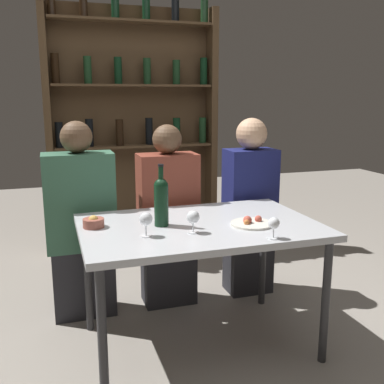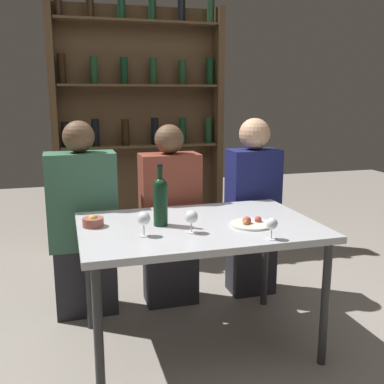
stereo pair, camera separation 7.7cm
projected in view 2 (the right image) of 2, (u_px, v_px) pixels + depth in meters
The scene contains 12 objects.
ground_plane at pixel (198, 344), 2.59m from camera, with size 10.00×10.00×0.00m, color gray.
dining_table at pixel (198, 234), 2.45m from camera, with size 1.28×0.85×0.72m.
wine_rack_wall at pixel (139, 119), 4.11m from camera, with size 1.55×0.21×2.30m.
wine_bottle at pixel (160, 199), 2.38m from camera, with size 0.08×0.08×0.33m.
wine_glass_0 at pixel (272, 225), 2.16m from camera, with size 0.06×0.06×0.11m.
wine_glass_1 at pixel (144, 219), 2.21m from camera, with size 0.07×0.07×0.12m.
wine_glass_2 at pixel (191, 218), 2.26m from camera, with size 0.07×0.07×0.12m.
food_plate_0 at pixel (251, 223), 2.41m from camera, with size 0.23×0.23×0.05m.
snack_bowl at pixel (93, 222), 2.38m from camera, with size 0.11×0.11×0.07m.
seated_person_left at pixel (83, 226), 2.86m from camera, with size 0.43×0.22×1.26m.
seated_person_center at pixel (170, 221), 3.02m from camera, with size 0.39×0.22×1.22m.
seated_person_right at pixel (252, 211), 3.17m from camera, with size 0.35×0.22×1.25m.
Camera 2 is at (-0.68, -2.24, 1.41)m, focal length 42.00 mm.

